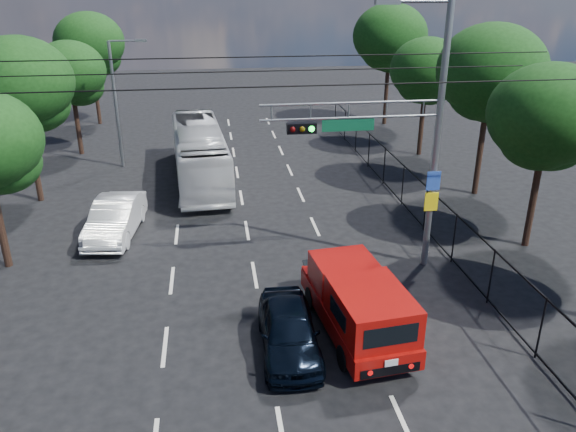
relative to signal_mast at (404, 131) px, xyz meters
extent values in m
cube|color=beige|center=(-8.28, -3.99, -5.24)|extent=(0.12, 2.00, 0.01)
cube|color=beige|center=(-8.28, 0.01, -5.24)|extent=(0.12, 2.00, 0.01)
cube|color=beige|center=(-8.28, 4.01, -5.24)|extent=(0.12, 2.00, 0.01)
cube|color=beige|center=(-8.28, 8.01, -5.24)|extent=(0.12, 2.00, 0.01)
cube|color=beige|center=(-8.28, 12.01, -5.24)|extent=(0.12, 2.00, 0.01)
cube|color=beige|center=(-8.28, 16.01, -5.24)|extent=(0.12, 2.00, 0.01)
cube|color=beige|center=(-8.28, 20.01, -5.24)|extent=(0.12, 2.00, 0.01)
cube|color=beige|center=(-8.28, 24.01, -5.24)|extent=(0.12, 2.00, 0.01)
cube|color=beige|center=(-5.28, -3.99, -5.24)|extent=(0.12, 2.00, 0.01)
cube|color=beige|center=(-5.28, 0.01, -5.24)|extent=(0.12, 2.00, 0.01)
cube|color=beige|center=(-5.28, 4.01, -5.24)|extent=(0.12, 2.00, 0.01)
cube|color=beige|center=(-5.28, 8.01, -5.24)|extent=(0.12, 2.00, 0.01)
cube|color=beige|center=(-5.28, 12.01, -5.24)|extent=(0.12, 2.00, 0.01)
cube|color=beige|center=(-5.28, 16.01, -5.24)|extent=(0.12, 2.00, 0.01)
cube|color=beige|center=(-5.28, 20.01, -5.24)|extent=(0.12, 2.00, 0.01)
cube|color=beige|center=(-5.28, 24.01, -5.24)|extent=(0.12, 2.00, 0.01)
cube|color=beige|center=(-2.28, -7.99, -5.24)|extent=(0.12, 2.00, 0.01)
cube|color=beige|center=(-2.28, -3.99, -5.24)|extent=(0.12, 2.00, 0.01)
cube|color=beige|center=(-2.28, 0.01, -5.24)|extent=(0.12, 2.00, 0.01)
cube|color=beige|center=(-2.28, 4.01, -5.24)|extent=(0.12, 2.00, 0.01)
cube|color=beige|center=(-2.28, 8.01, -5.24)|extent=(0.12, 2.00, 0.01)
cube|color=beige|center=(-2.28, 12.01, -5.24)|extent=(0.12, 2.00, 0.01)
cube|color=beige|center=(-2.28, 16.01, -5.24)|extent=(0.12, 2.00, 0.01)
cube|color=beige|center=(-2.28, 20.01, -5.24)|extent=(0.12, 2.00, 0.01)
cube|color=beige|center=(-2.28, 24.01, -5.24)|extent=(0.12, 2.00, 0.01)
cylinder|color=slate|center=(1.22, 0.01, -0.49)|extent=(0.24, 0.24, 9.50)
cylinder|color=slate|center=(0.22, 0.01, 4.16)|extent=(2.00, 0.10, 0.10)
cube|color=slate|center=(-0.88, 0.01, 4.16)|extent=(0.80, 0.25, 0.18)
cylinder|color=slate|center=(-1.88, 0.01, 1.01)|extent=(6.20, 0.08, 0.08)
cylinder|color=slate|center=(-1.88, 0.01, 0.51)|extent=(6.20, 0.08, 0.08)
cube|color=black|center=(-3.58, 0.01, 0.21)|extent=(1.00, 0.28, 0.35)
sphere|color=#3F0505|center=(-3.90, -0.14, 0.21)|extent=(0.20, 0.20, 0.20)
sphere|color=#4C3805|center=(-3.58, -0.14, 0.21)|extent=(0.20, 0.20, 0.20)
sphere|color=#0CE533|center=(-3.26, -0.14, 0.21)|extent=(0.20, 0.20, 0.20)
cube|color=#0B4F30|center=(-1.98, 0.01, 0.26)|extent=(1.80, 0.05, 0.40)
cube|color=blue|center=(1.20, -0.13, -1.84)|extent=(0.50, 0.04, 0.70)
cube|color=yellow|center=(1.20, -0.13, -2.64)|extent=(0.50, 0.04, 0.70)
cylinder|color=slate|center=(0.62, 0.01, 0.76)|extent=(0.05, 0.05, 0.50)
cylinder|color=slate|center=(-0.68, 0.01, 0.76)|extent=(0.05, 0.05, 0.50)
cylinder|color=slate|center=(-1.98, 0.01, 0.76)|extent=(0.05, 0.05, 0.50)
cylinder|color=slate|center=(-3.28, 0.01, 0.76)|extent=(0.05, 0.05, 0.50)
cylinder|color=slate|center=(-4.58, 0.01, 0.76)|extent=(0.05, 0.05, 0.50)
cylinder|color=slate|center=(-11.78, 14.01, -1.74)|extent=(0.18, 0.18, 7.00)
cylinder|color=slate|center=(-10.98, 14.01, 1.76)|extent=(1.60, 0.09, 0.09)
cube|color=slate|center=(-10.08, 14.01, 1.76)|extent=(0.60, 0.22, 0.15)
cylinder|color=black|center=(-5.28, -1.99, 1.96)|extent=(22.00, 0.04, 0.04)
cylinder|color=black|center=(-5.28, 1.51, 2.36)|extent=(22.00, 0.04, 0.04)
cylinder|color=black|center=(-5.28, 3.01, 1.66)|extent=(22.00, 0.04, 0.04)
cube|color=black|center=(2.32, 4.01, -3.29)|extent=(0.04, 34.00, 0.06)
cube|color=black|center=(2.32, 4.01, -5.09)|extent=(0.04, 34.00, 0.06)
cylinder|color=black|center=(2.32, -5.99, -4.24)|extent=(0.06, 0.06, 2.00)
cylinder|color=black|center=(2.32, -2.99, -4.24)|extent=(0.06, 0.06, 2.00)
cylinder|color=black|center=(2.32, 0.01, -4.24)|extent=(0.06, 0.06, 2.00)
cylinder|color=black|center=(2.32, 3.01, -4.24)|extent=(0.06, 0.06, 2.00)
cylinder|color=black|center=(2.32, 6.01, -4.24)|extent=(0.06, 0.06, 2.00)
cylinder|color=black|center=(2.32, 9.01, -4.24)|extent=(0.06, 0.06, 2.00)
cylinder|color=black|center=(2.32, 12.01, -4.24)|extent=(0.06, 0.06, 2.00)
cylinder|color=black|center=(2.32, 15.01, -4.24)|extent=(0.06, 0.06, 2.00)
cylinder|color=black|center=(2.32, 18.01, -4.24)|extent=(0.06, 0.06, 2.00)
cylinder|color=black|center=(2.32, 21.01, -4.24)|extent=(0.06, 0.06, 2.00)
cylinder|color=black|center=(5.92, 1.01, -3.14)|extent=(0.28, 0.28, 4.20)
ellipsoid|color=black|center=(5.92, 1.01, 0.16)|extent=(4.50, 4.50, 3.83)
ellipsoid|color=black|center=(6.32, 1.31, -0.89)|extent=(3.00, 3.00, 2.40)
ellipsoid|color=black|center=(5.57, 0.81, -0.74)|extent=(2.85, 2.85, 2.28)
cylinder|color=black|center=(6.52, 7.01, -2.86)|extent=(0.28, 0.28, 4.76)
ellipsoid|color=black|center=(6.52, 7.01, 0.88)|extent=(5.10, 5.10, 4.33)
ellipsoid|color=black|center=(6.92, 7.31, -0.31)|extent=(3.40, 3.40, 2.72)
ellipsoid|color=black|center=(6.17, 6.81, -0.14)|extent=(3.23, 3.23, 2.58)
cylinder|color=black|center=(6.12, 14.01, -3.23)|extent=(0.28, 0.28, 4.03)
ellipsoid|color=black|center=(6.12, 14.01, -0.06)|extent=(4.32, 4.32, 3.67)
ellipsoid|color=black|center=(6.52, 14.31, -1.07)|extent=(2.88, 2.88, 2.30)
ellipsoid|color=black|center=(5.77, 13.81, -0.92)|extent=(2.74, 2.74, 2.19)
cylinder|color=black|center=(6.32, 22.01, -2.78)|extent=(0.28, 0.28, 4.93)
ellipsoid|color=black|center=(6.32, 22.01, 1.09)|extent=(5.28, 5.28, 4.49)
ellipsoid|color=black|center=(6.72, 22.31, -0.14)|extent=(3.52, 3.52, 2.82)
ellipsoid|color=black|center=(5.97, 21.81, 0.04)|extent=(3.34, 3.34, 2.68)
ellipsoid|color=black|center=(-14.08, 2.31, -1.30)|extent=(2.72, 2.72, 2.18)
cylinder|color=black|center=(-15.08, 9.01, -3.00)|extent=(0.28, 0.28, 4.48)
ellipsoid|color=black|center=(-15.08, 9.01, 0.52)|extent=(4.80, 4.80, 4.08)
ellipsoid|color=black|center=(-14.68, 9.31, -0.60)|extent=(3.20, 3.20, 2.56)
ellipsoid|color=black|center=(-15.43, 8.81, -0.44)|extent=(3.04, 3.04, 2.43)
cylinder|color=black|center=(-14.68, 17.01, -3.28)|extent=(0.28, 0.28, 3.92)
ellipsoid|color=black|center=(-14.68, 17.01, -0.20)|extent=(4.20, 4.20, 3.57)
ellipsoid|color=black|center=(-14.28, 17.31, -1.18)|extent=(2.80, 2.80, 2.24)
ellipsoid|color=black|center=(-15.03, 16.81, -1.04)|extent=(2.66, 2.66, 2.13)
cylinder|color=black|center=(-14.88, 25.01, -2.95)|extent=(0.28, 0.28, 4.59)
ellipsoid|color=black|center=(-14.88, 25.01, 0.66)|extent=(4.92, 4.92, 4.18)
ellipsoid|color=black|center=(-14.48, 25.31, -0.49)|extent=(3.28, 3.28, 2.62)
ellipsoid|color=black|center=(-15.23, 24.81, -0.32)|extent=(3.12, 3.12, 2.49)
cylinder|color=black|center=(-3.58, -2.48, -4.87)|extent=(0.35, 0.76, 0.74)
cylinder|color=black|center=(-1.80, -2.29, -4.87)|extent=(0.35, 0.76, 0.74)
cylinder|color=black|center=(-3.23, -5.73, -4.87)|extent=(0.35, 0.76, 0.74)
cylinder|color=black|center=(-1.45, -5.54, -4.87)|extent=(0.35, 0.76, 0.74)
cube|color=#8D0A07|center=(-2.51, -4.01, -4.59)|extent=(2.57, 5.46, 0.59)
cube|color=#8D0A07|center=(-2.77, -1.65, -4.50)|extent=(2.00, 0.79, 0.58)
cube|color=black|center=(-2.80, -1.37, -4.24)|extent=(1.83, 0.62, 0.32)
cube|color=#8D0A07|center=(-2.65, -2.80, -3.82)|extent=(2.07, 1.83, 1.00)
cube|color=black|center=(-2.56, -3.59, -3.77)|extent=(1.63, 0.23, 0.58)
cube|color=#8D0A07|center=(-2.39, -5.16, -3.74)|extent=(2.24, 2.89, 1.11)
cube|color=black|center=(-1.40, -5.06, -3.71)|extent=(0.18, 1.26, 0.47)
cube|color=black|center=(-3.37, -5.27, -3.71)|extent=(0.18, 1.26, 0.47)
cube|color=black|center=(-2.24, -6.49, -3.71)|extent=(1.53, 0.22, 0.58)
cube|color=black|center=(-2.23, -6.61, -4.71)|extent=(1.69, 0.27, 0.27)
cube|color=silver|center=(-2.23, -6.65, -4.45)|extent=(0.37, 0.07, 0.19)
imported|color=black|center=(-4.67, -4.69, -4.54)|extent=(1.76, 4.15, 1.40)
imported|color=silver|center=(-7.28, 11.02, -3.76)|extent=(3.26, 10.79, 2.96)
imported|color=white|center=(-10.78, 4.28, -4.46)|extent=(2.20, 4.92, 1.57)
camera|label=1|loc=(-6.55, -18.17, 4.81)|focal=35.00mm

